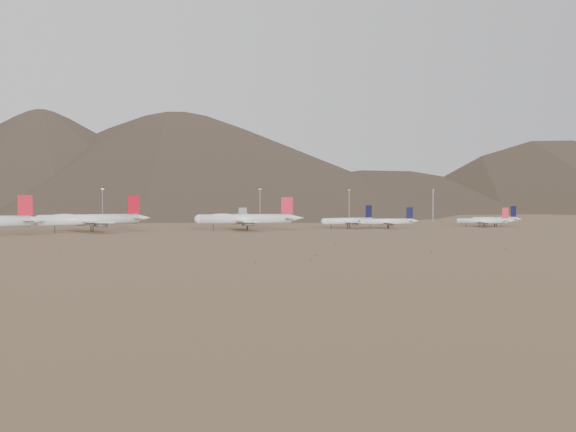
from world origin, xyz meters
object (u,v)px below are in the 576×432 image
object	(u,v)px
narrowbody_b	(389,221)
control_tower	(242,217)
narrowbody_a	(349,221)
widebody_centre	(91,219)
widebody_east	(246,219)

from	to	relation	value
narrowbody_b	control_tower	xyz separation A→B (m)	(-68.05, 95.86, 1.03)
narrowbody_a	control_tower	xyz separation A→B (m)	(-43.76, 88.81, 0.62)
narrowbody_b	narrowbody_a	bearing A→B (deg)	168.83
narrowbody_a	widebody_centre	bearing A→B (deg)	164.71
widebody_centre	widebody_east	xyz separation A→B (m)	(88.36, -10.63, -0.30)
widebody_centre	narrowbody_b	xyz separation A→B (m)	(180.92, -15.99, -2.78)
widebody_centre	control_tower	xyz separation A→B (m)	(112.87, 79.86, -1.75)
widebody_centre	widebody_east	world-z (taller)	widebody_centre
widebody_east	control_tower	world-z (taller)	widebody_east
narrowbody_a	narrowbody_b	size ratio (longest dim) A/B	1.08
widebody_east	narrowbody_b	distance (m)	92.75
widebody_east	narrowbody_a	size ratio (longest dim) A/B	1.52
narrowbody_b	widebody_east	bearing A→B (deg)	-178.31
narrowbody_a	control_tower	bearing A→B (deg)	104.21
widebody_centre	narrowbody_b	distance (m)	181.64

